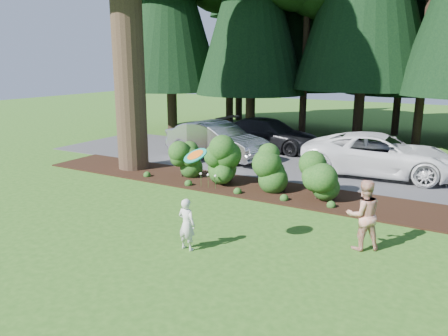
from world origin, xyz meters
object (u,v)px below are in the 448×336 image
(car_white_suv, at_px, (380,155))
(frisbee, at_px, (195,155))
(car_dark_suv, at_px, (269,134))
(adult, at_px, (363,215))
(car_silver_wagon, at_px, (216,140))
(child, at_px, (187,224))

(car_white_suv, bearing_deg, frisbee, 162.04)
(car_white_suv, relative_size, car_dark_suv, 1.10)
(car_white_suv, height_order, adult, adult)
(car_silver_wagon, relative_size, car_white_suv, 0.86)
(car_dark_suv, bearing_deg, car_silver_wagon, 162.07)
(car_white_suv, distance_m, frisbee, 9.97)
(car_silver_wagon, relative_size, adult, 2.96)
(car_dark_suv, xyz_separation_m, child, (3.28, -11.95, -0.17))
(car_white_suv, xyz_separation_m, frisbee, (-2.20, -9.60, 1.53))
(car_silver_wagon, height_order, adult, adult)
(car_dark_suv, bearing_deg, child, -160.53)
(car_dark_suv, xyz_separation_m, adult, (6.88, -9.82, 0.05))
(adult, xyz_separation_m, frisbee, (-3.24, -2.27, 1.52))
(child, distance_m, adult, 4.19)
(adult, relative_size, frisbee, 2.92)
(car_white_suv, height_order, car_dark_suv, car_white_suv)
(car_silver_wagon, relative_size, car_dark_suv, 0.95)
(adult, bearing_deg, car_silver_wagon, -74.57)
(adult, bearing_deg, car_dark_suv, -89.73)
(frisbee, bearing_deg, child, 159.36)
(car_dark_suv, distance_m, adult, 11.99)
(car_silver_wagon, relative_size, child, 3.99)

